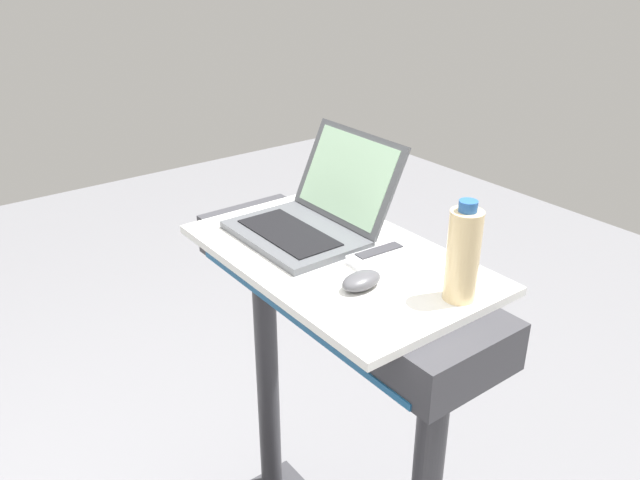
# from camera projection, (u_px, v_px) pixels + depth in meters

# --- Properties ---
(desk_board) EXTENTS (0.75, 0.45, 0.02)m
(desk_board) POSITION_uv_depth(u_px,v_px,m) (337.00, 257.00, 1.52)
(desk_board) COLOR white
(desk_board) RESTS_ON treadmill_base
(laptop) EXTENTS (0.33, 0.34, 0.24)m
(laptop) POSITION_uv_depth(u_px,v_px,m) (312.00, 215.00, 1.61)
(laptop) COLOR #515459
(laptop) RESTS_ON desk_board
(computer_mouse) EXTENTS (0.07, 0.10, 0.03)m
(computer_mouse) POSITION_uv_depth(u_px,v_px,m) (361.00, 281.00, 1.37)
(computer_mouse) COLOR #4C4C51
(computer_mouse) RESTS_ON desk_board
(water_bottle) EXTENTS (0.07, 0.07, 0.22)m
(water_bottle) POSITION_uv_depth(u_px,v_px,m) (463.00, 254.00, 1.29)
(water_bottle) COLOR beige
(water_bottle) RESTS_ON desk_board
(tv_remote) EXTENTS (0.05, 0.16, 0.02)m
(tv_remote) POSITION_uv_depth(u_px,v_px,m) (379.00, 254.00, 1.49)
(tv_remote) COLOR silver
(tv_remote) RESTS_ON desk_board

